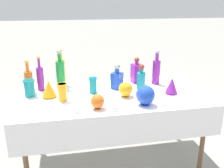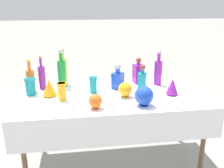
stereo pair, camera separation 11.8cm
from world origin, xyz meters
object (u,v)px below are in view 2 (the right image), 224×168
Objects in this scene: fluted_vase_0 at (172,86)px; round_bowl_1 at (144,96)px; round_bowl_0 at (95,101)px; square_decanter_1 at (118,78)px; tall_bottle_0 at (30,79)px; fluted_vase_1 at (49,88)px; round_bowl_2 at (125,89)px; tall_bottle_4 at (63,69)px; square_decanter_0 at (138,73)px; square_decanter_2 at (142,79)px; slender_vase_2 at (93,85)px; tall_bottle_3 at (62,72)px; tall_bottle_1 at (158,71)px; tall_bottle_2 at (42,77)px; slender_vase_0 at (62,91)px; slender_vase_1 at (30,86)px.

round_bowl_1 is at bearing -147.80° from fluted_vase_0.
round_bowl_0 is at bearing -164.03° from fluted_vase_0.
tall_bottle_0 is at bearing 175.50° from square_decanter_1.
fluted_vase_1 is 1.15× the size of round_bowl_2.
tall_bottle_4 is 1.39× the size of square_decanter_0.
square_decanter_2 reaches higher than round_bowl_2.
round_bowl_0 is at bearing -91.41° from slender_vase_2.
square_decanter_2 is (0.25, -0.03, -0.00)m from square_decanter_1.
fluted_vase_0 is 0.93× the size of round_bowl_1.
tall_bottle_3 is at bearing 144.02° from slender_vase_2.
fluted_vase_1 is 0.94× the size of round_bowl_1.
square_decanter_1 is (0.56, -0.24, -0.05)m from tall_bottle_4.
tall_bottle_1 is (1.31, 0.00, 0.03)m from tall_bottle_0.
tall_bottle_4 reaches higher than round_bowl_2.
round_bowl_0 is 0.42m from round_bowl_1.
fluted_vase_0 reaches higher than slender_vase_2.
tall_bottle_0 is at bearing 174.98° from square_decanter_2.
tall_bottle_2 reaches higher than square_decanter_0.
slender_vase_0 reaches higher than slender_vase_1.
square_decanter_0 is at bearing 89.35° from square_decanter_2.
round_bowl_2 is (-0.41, -0.31, -0.07)m from tall_bottle_1.
tall_bottle_1 reaches higher than tall_bottle_2.
square_decanter_0 is (-0.20, 0.08, -0.03)m from tall_bottle_1.
square_decanter_0 reaches higher than slender_vase_2.
round_bowl_2 is (0.79, -0.34, -0.06)m from tall_bottle_2.
round_bowl_2 is at bearing -135.81° from square_decanter_2.
slender_vase_1 reaches higher than round_bowl_0.
fluted_vase_1 is at bearing 173.50° from fluted_vase_0.
tall_bottle_2 is 1.02m from square_decanter_2.
tall_bottle_4 is 2.40× the size of slender_vase_0.
tall_bottle_3 is at bearing 159.99° from fluted_vase_0.
tall_bottle_1 is at bearing 60.94° from round_bowl_1.
slender_vase_0 is at bearing -43.72° from fluted_vase_1.
tall_bottle_2 is 0.77m from square_decanter_1.
fluted_vase_1 is at bearing 136.28° from slender_vase_0.
square_decanter_1 is 0.25m from round_bowl_2.
round_bowl_2 is (0.58, -0.01, -0.02)m from slender_vase_0.
fluted_vase_0 is at bearing -0.82° from slender_vase_0.
tall_bottle_2 reaches higher than round_bowl_0.
tall_bottle_0 is 2.00× the size of slender_vase_0.
tall_bottle_2 reaches higher than tall_bottle_0.
square_decanter_0 is (0.81, 0.02, -0.04)m from tall_bottle_3.
fluted_vase_0 is (1.36, -0.32, -0.04)m from tall_bottle_0.
tall_bottle_0 is 0.95m from round_bowl_2.
round_bowl_2 is at bearing 37.03° from round_bowl_0.
fluted_vase_0 reaches higher than round_bowl_0.
tall_bottle_3 reaches higher than square_decanter_0.
slender_vase_2 is 0.91× the size of round_bowl_1.
tall_bottle_2 is at bearing 156.74° from round_bowl_2.
fluted_vase_1 is 0.71m from round_bowl_2.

